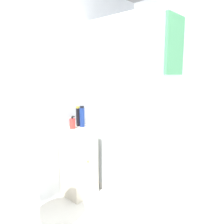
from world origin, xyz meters
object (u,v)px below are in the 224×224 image
at_px(shampoo_bottle_tall_black, 78,116).
at_px(soap_dispenser, 72,123).
at_px(sink, 27,170).
at_px(shampoo_bottle_blue, 82,117).

bearing_deg(shampoo_bottle_tall_black, soap_dispenser, -158.19).
bearing_deg(sink, shampoo_bottle_blue, 15.25).
bearing_deg(sink, soap_dispenser, 19.28).
height_order(soap_dispenser, shampoo_bottle_blue, shampoo_bottle_blue).
bearing_deg(sink, shampoo_bottle_tall_black, 19.67).
relative_size(sink, shampoo_bottle_blue, 3.85).
distance_m(sink, shampoo_bottle_blue, 0.89).
bearing_deg(shampoo_bottle_blue, sink, -164.75).
xyz_separation_m(soap_dispenser, shampoo_bottle_blue, (0.13, -0.02, 0.06)).
bearing_deg(shampoo_bottle_blue, soap_dispenser, 172.96).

